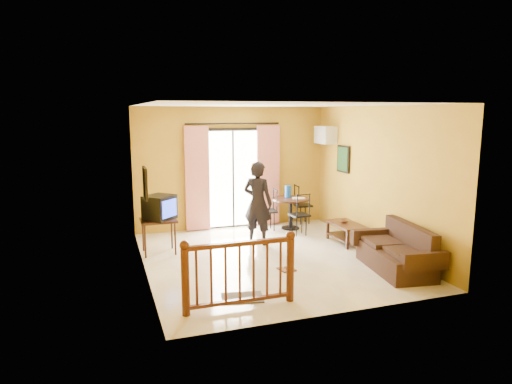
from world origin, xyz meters
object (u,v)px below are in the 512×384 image
object	(u,v)px
dining_table	(291,205)
sofa	(398,253)
standing_person	(258,203)
coffee_table	(346,230)
television	(160,207)

from	to	relation	value
dining_table	sofa	size ratio (longest dim) A/B	0.49
dining_table	sofa	xyz separation A→B (m)	(0.63, -3.20, -0.27)
dining_table	standing_person	distance (m)	1.47
sofa	standing_person	world-z (taller)	standing_person
sofa	coffee_table	bearing A→B (deg)	97.98
coffee_table	sofa	distance (m)	1.74
coffee_table	standing_person	bearing A→B (deg)	162.93
standing_person	coffee_table	bearing A→B (deg)	-153.03
sofa	standing_person	xyz separation A→B (m)	(-1.75, 2.28, 0.56)
standing_person	dining_table	bearing A→B (deg)	-96.72
coffee_table	sofa	world-z (taller)	sofa
television	dining_table	distance (m)	3.23
coffee_table	sofa	bearing A→B (deg)	-89.96
television	sofa	distance (m)	4.41
coffee_table	standing_person	size ratio (longest dim) A/B	0.54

